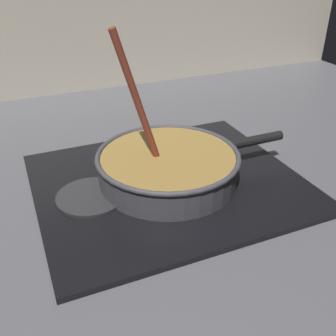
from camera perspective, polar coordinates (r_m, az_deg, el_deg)
name	(u,v)px	position (r m, az deg, el deg)	size (l,w,h in m)	color
ground	(114,232)	(0.77, -7.85, -9.12)	(2.40, 1.60, 0.04)	#4C4C51
backsplash_wall	(37,11)	(1.40, -18.52, 20.81)	(2.40, 0.02, 0.55)	#B2A893
hob_plate	(168,183)	(0.86, 0.00, -2.12)	(0.56, 0.48, 0.01)	black
burner_ring	(168,179)	(0.86, 0.00, -1.56)	(0.20, 0.20, 0.01)	#592D0C
spare_burner	(91,196)	(0.82, -11.11, -4.05)	(0.14, 0.14, 0.01)	#262628
cooking_pan	(168,166)	(0.84, 0.07, 0.34)	(0.44, 0.31, 0.33)	#38383D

